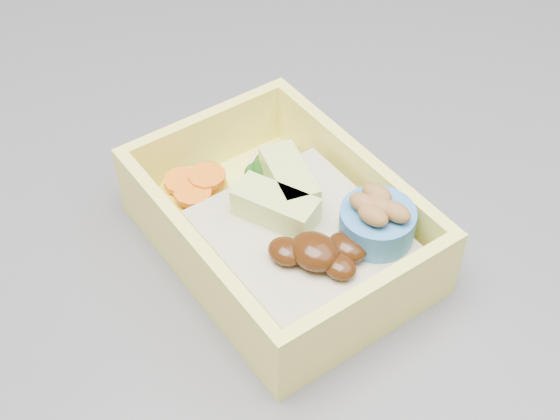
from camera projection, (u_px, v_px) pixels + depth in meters
The scene contains 1 object.
bento_box at pixel (288, 228), 0.47m from camera, with size 0.20×0.17×0.07m.
Camera 1 is at (0.16, -0.38, 1.29)m, focal length 50.00 mm.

